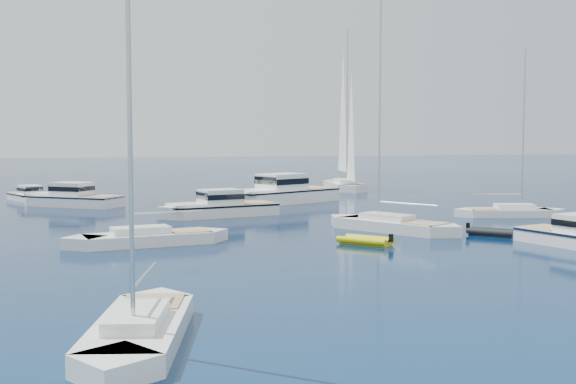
% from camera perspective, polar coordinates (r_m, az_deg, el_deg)
% --- Properties ---
extents(ground, '(400.00, 400.00, 0.00)m').
position_cam_1_polar(ground, '(31.55, 15.47, -7.30)').
color(ground, navy).
rests_on(ground, ground).
extents(motor_cruiser_centre, '(10.97, 5.64, 2.76)m').
position_cam_1_polar(motor_cruiser_centre, '(57.13, -5.61, -1.95)').
color(motor_cruiser_centre, silver).
rests_on(motor_cruiser_centre, ground).
extents(motor_cruiser_far_l, '(10.69, 8.76, 2.81)m').
position_cam_1_polar(motor_cruiser_far_l, '(68.17, -17.02, -1.10)').
color(motor_cruiser_far_l, white).
rests_on(motor_cruiser_far_l, ground).
extents(motor_cruiser_distant, '(14.06, 10.24, 3.60)m').
position_cam_1_polar(motor_cruiser_distant, '(68.34, -0.68, -0.89)').
color(motor_cruiser_distant, white).
rests_on(motor_cruiser_distant, ground).
extents(motor_cruiser_horizon, '(5.47, 7.83, 1.99)m').
position_cam_1_polar(motor_cruiser_horizon, '(74.98, -19.87, -0.68)').
color(motor_cruiser_horizon, white).
rests_on(motor_cruiser_horizon, ground).
extents(sailboat_fore, '(4.74, 10.37, 14.76)m').
position_cam_1_polar(sailboat_fore, '(23.08, -11.77, -11.57)').
color(sailboat_fore, white).
rests_on(sailboat_fore, ground).
extents(sailboat_mid_r, '(8.37, 10.84, 16.22)m').
position_cam_1_polar(sailboat_mid_r, '(48.65, 8.31, -3.09)').
color(sailboat_mid_r, silver).
rests_on(sailboat_mid_r, ground).
extents(sailboat_mid_l, '(10.74, 4.56, 15.31)m').
position_cam_1_polar(sailboat_mid_l, '(42.82, -11.13, -4.15)').
color(sailboat_mid_l, silver).
rests_on(sailboat_mid_l, ground).
extents(sailboat_centre, '(9.62, 4.52, 13.68)m').
position_cam_1_polar(sailboat_centre, '(59.43, 17.29, -1.89)').
color(sailboat_centre, white).
rests_on(sailboat_centre, ground).
extents(sailboat_sails_r, '(5.06, 13.64, 19.57)m').
position_cam_1_polar(sailboat_sails_r, '(86.44, 4.53, 0.21)').
color(sailboat_sails_r, silver).
rests_on(sailboat_sails_r, ground).
extents(tender_yellow, '(3.57, 3.65, 0.95)m').
position_cam_1_polar(tender_yellow, '(42.35, 6.21, -4.19)').
color(tender_yellow, '#D5CA0C').
rests_on(tender_yellow, ground).
extents(tender_grey_near, '(3.41, 3.40, 0.95)m').
position_cam_1_polar(tender_grey_near, '(47.64, 15.97, -3.38)').
color(tender_grey_near, black).
rests_on(tender_grey_near, ground).
extents(tender_grey_far, '(4.41, 3.53, 0.95)m').
position_cam_1_polar(tender_grey_far, '(62.95, -5.00, -1.36)').
color(tender_grey_far, black).
rests_on(tender_grey_far, ground).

